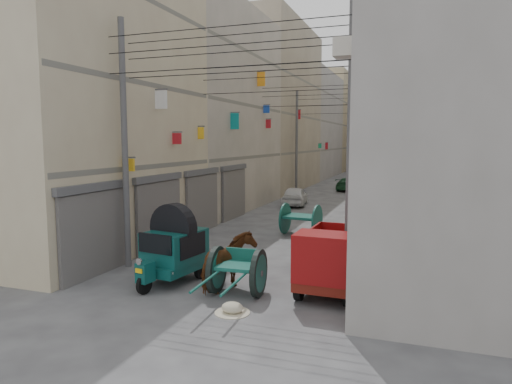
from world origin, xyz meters
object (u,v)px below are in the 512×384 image
at_px(horse, 228,262).
at_px(distant_car_green, 349,184).
at_px(feed_sack, 232,308).
at_px(auto_rickshaw, 174,247).
at_px(distant_car_white, 295,196).
at_px(distant_car_grey, 376,190).
at_px(mini_truck, 329,263).
at_px(tonga_cart, 237,270).
at_px(second_cart, 301,218).

bearing_deg(horse, distant_car_green, -76.93).
xyz_separation_m(feed_sack, distant_car_green, (-1.30, 28.72, 0.42)).
relative_size(feed_sack, horse, 0.29).
bearing_deg(feed_sack, auto_rickshaw, 146.15).
relative_size(feed_sack, distant_car_green, 0.14).
bearing_deg(distant_car_white, distant_car_green, -109.56).
height_order(distant_car_grey, distant_car_green, distant_car_grey).
relative_size(auto_rickshaw, mini_truck, 0.79).
height_order(feed_sack, distant_car_green, distant_car_green).
relative_size(mini_truck, distant_car_green, 0.86).
bearing_deg(feed_sack, distant_car_grey, 86.94).
distance_m(tonga_cart, second_cart, 8.30).
bearing_deg(feed_sack, second_cart, 94.12).
distance_m(mini_truck, horse, 2.79).
bearing_deg(tonga_cart, distant_car_green, 88.95).
xyz_separation_m(tonga_cart, distant_car_green, (-0.92, 27.45, -0.12)).
bearing_deg(mini_truck, distant_car_green, 98.43).
distance_m(tonga_cart, distant_car_white, 17.54).
xyz_separation_m(auto_rickshaw, tonga_cart, (2.21, -0.47, -0.37)).
distance_m(feed_sack, distant_car_white, 18.86).
distance_m(second_cart, distant_car_green, 19.17).
bearing_deg(mini_truck, second_cart, 110.96).
relative_size(mini_truck, feed_sack, 6.13).
bearing_deg(horse, second_cart, -78.69).
height_order(second_cart, horse, horse).
relative_size(tonga_cart, horse, 1.57).
xyz_separation_m(second_cart, distant_car_white, (-2.64, 9.00, -0.13)).
xyz_separation_m(feed_sack, distant_car_white, (-3.33, 18.56, 0.48)).
bearing_deg(distant_car_white, auto_rickshaw, 84.26).
height_order(tonga_cart, mini_truck, mini_truck).
bearing_deg(distant_car_grey, second_cart, -111.44).
bearing_deg(distant_car_grey, distant_car_green, 105.80).
relative_size(tonga_cart, distant_car_green, 0.76).
bearing_deg(auto_rickshaw, distant_car_grey, 88.60).
xyz_separation_m(feed_sack, horse, (-0.78, 1.57, 0.65)).
height_order(distant_car_white, distant_car_green, distant_car_white).
distance_m(second_cart, horse, 7.99).
bearing_deg(feed_sack, mini_truck, 47.07).
bearing_deg(distant_car_white, horse, 90.28).
bearing_deg(second_cart, tonga_cart, -82.13).
height_order(auto_rickshaw, distant_car_grey, auto_rickshaw).
relative_size(auto_rickshaw, second_cart, 1.53).
bearing_deg(auto_rickshaw, tonga_cart, -3.60).
height_order(second_cart, distant_car_white, second_cart).
height_order(auto_rickshaw, mini_truck, mini_truck).
height_order(tonga_cart, second_cart, second_cart).
distance_m(horse, distant_car_grey, 22.67).
bearing_deg(distant_car_green, second_cart, 98.42).
distance_m(horse, distant_car_white, 17.18).
bearing_deg(tonga_cart, mini_truck, 16.68).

